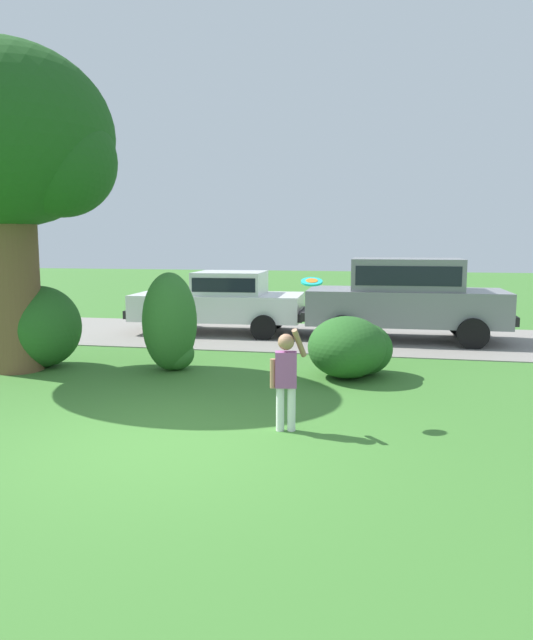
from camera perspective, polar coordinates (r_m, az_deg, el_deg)
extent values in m
plane|color=#3D752D|center=(7.14, -9.74, -11.52)|extent=(80.00, 80.00, 0.00)
cube|color=gray|center=(14.58, 1.58, -1.54)|extent=(28.00, 4.40, 0.02)
cylinder|color=brown|center=(11.50, -23.01, 2.93)|extent=(0.88, 0.88, 3.02)
ellipsoid|color=#1E511C|center=(11.61, -23.71, 15.91)|extent=(3.69, 3.69, 3.13)
ellipsoid|color=#1E511C|center=(11.01, -19.12, 14.19)|extent=(1.89, 1.89, 1.89)
ellipsoid|color=#1E511C|center=(12.56, -23.20, 13.13)|extent=(1.70, 1.70, 1.70)
ellipsoid|color=#286023|center=(11.71, -20.84, -0.61)|extent=(1.50, 1.37, 1.51)
ellipsoid|color=#286023|center=(11.89, -21.93, -2.23)|extent=(0.91, 0.91, 0.82)
ellipsoid|color=#33702B|center=(10.82, -9.25, -0.15)|extent=(0.96, 1.11, 1.77)
ellipsoid|color=#33702B|center=(10.91, -8.66, -3.20)|extent=(0.66, 0.66, 0.60)
ellipsoid|color=#286023|center=(10.26, 7.70, -2.58)|extent=(1.33, 1.57, 1.05)
ellipsoid|color=#286023|center=(10.52, 9.27, -2.75)|extent=(1.01, 1.01, 0.91)
cube|color=white|center=(15.10, -4.62, 1.32)|extent=(4.28, 2.04, 0.64)
cube|color=white|center=(14.97, -3.47, 3.58)|extent=(1.76, 1.70, 0.56)
cube|color=black|center=(14.97, -3.47, 3.58)|extent=(1.62, 1.71, 0.34)
cylinder|color=black|center=(14.61, -10.43, -0.50)|extent=(0.61, 0.25, 0.60)
cylinder|color=black|center=(16.38, -8.28, 0.42)|extent=(0.61, 0.25, 0.60)
cylinder|color=black|center=(13.98, -0.30, -0.73)|extent=(0.61, 0.25, 0.60)
cylinder|color=black|center=(15.82, 0.78, 0.24)|extent=(0.61, 0.25, 0.60)
cube|color=black|center=(15.75, -12.21, 0.84)|extent=(0.21, 1.75, 0.20)
cube|color=black|center=(14.77, 3.49, 0.56)|extent=(0.21, 1.75, 0.20)
cube|color=gray|center=(14.27, 13.15, 1.26)|extent=(4.53, 1.91, 0.80)
cube|color=gray|center=(14.21, 13.25, 4.31)|extent=(2.50, 1.66, 0.72)
cube|color=black|center=(14.21, 13.25, 4.31)|extent=(2.30, 1.68, 0.43)
cylinder|color=black|center=(13.40, 7.30, -0.98)|extent=(0.68, 0.23, 0.68)
cylinder|color=black|center=(15.26, 7.72, 0.05)|extent=(0.68, 0.23, 0.68)
cylinder|color=black|center=(13.54, 19.17, -1.26)|extent=(0.68, 0.23, 0.68)
cylinder|color=black|center=(15.38, 18.15, -0.20)|extent=(0.68, 0.23, 0.68)
cube|color=black|center=(14.37, 3.97, 0.69)|extent=(0.15, 1.75, 0.20)
cube|color=black|center=(14.58, 22.16, 0.24)|extent=(0.15, 1.75, 0.20)
cylinder|color=white|center=(7.39, 1.31, -8.51)|extent=(0.10, 0.10, 0.55)
cylinder|color=white|center=(7.39, 2.41, -8.52)|extent=(0.10, 0.10, 0.55)
cube|color=#994C8C|center=(7.27, 1.88, -4.76)|extent=(0.28, 0.20, 0.44)
sphere|color=#A37556|center=(7.20, 1.89, -2.12)|extent=(0.20, 0.20, 0.20)
cylinder|color=#A37556|center=(7.25, 3.15, -2.21)|extent=(0.18, 0.26, 0.39)
cylinder|color=#A37556|center=(7.28, 0.61, -5.14)|extent=(0.07, 0.07, 0.36)
cylinder|color=#1EB7B2|center=(7.72, 4.36, 3.68)|extent=(0.28, 0.28, 0.12)
cylinder|color=orange|center=(7.72, 4.36, 3.71)|extent=(0.16, 0.16, 0.08)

